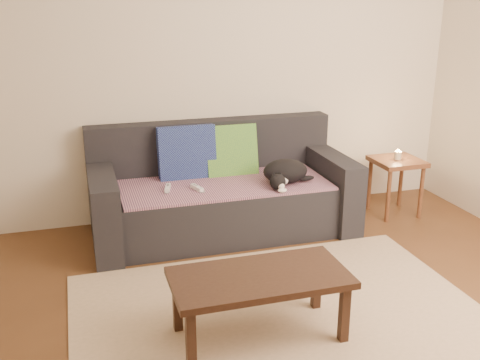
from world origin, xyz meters
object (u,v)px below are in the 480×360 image
Objects in this scene: wii_remote_a at (168,188)px; side_table at (397,169)px; sofa at (221,195)px; coffee_table at (260,283)px; wii_remote_b at (197,188)px; cat at (285,172)px.

wii_remote_a is 0.30× the size of side_table.
wii_remote_a is at bearing -164.73° from sofa.
side_table is at bearing 39.95° from coffee_table.
coffee_table is (-0.19, -1.57, 0.04)m from sofa.
sofa reaches higher than side_table.
coffee_table is (0.05, -1.38, -0.11)m from wii_remote_b.
side_table reaches higher than wii_remote_a.
side_table is at bearing -104.01° from wii_remote_b.
coffee_table is at bearing -97.07° from sofa.
coffee_table is at bearing 164.70° from wii_remote_b.
wii_remote_b is (0.22, -0.06, 0.00)m from wii_remote_a.
wii_remote_b is at bearing 158.80° from cat.
cat is at bearing -81.95° from wii_remote_a.
side_table reaches higher than coffee_table.
side_table is at bearing -2.97° from sofa.
side_table is at bearing -9.62° from cat.
side_table is (2.04, 0.04, -0.04)m from wii_remote_a.
sofa is 14.00× the size of wii_remote_a.
sofa reaches higher than cat.
wii_remote_b is (-0.71, 0.05, -0.08)m from cat.
coffee_table is at bearing -133.68° from cat.
sofa is 4.15× the size of side_table.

